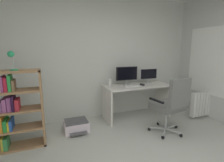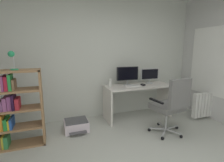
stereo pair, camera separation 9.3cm
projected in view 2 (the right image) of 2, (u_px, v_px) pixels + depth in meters
The scene contains 14 objects.
wall_back at pixel (95, 58), 3.79m from camera, with size 4.77×0.10×2.71m, color silver.
window_pane at pixel (215, 62), 3.66m from camera, with size 0.01×1.14×1.40m, color white.
window_frame at pixel (215, 62), 3.66m from camera, with size 0.02×1.22×1.48m, color white.
desk at pixel (138, 94), 3.84m from camera, with size 1.49×0.60×0.75m.
monitor_main at pixel (128, 74), 3.77m from camera, with size 0.50×0.18×0.41m.
monitor_secondary at pixel (150, 75), 3.97m from camera, with size 0.44×0.18×0.34m.
keyboard at pixel (132, 86), 3.69m from camera, with size 0.34×0.13×0.02m, color silver.
computer_mouse at pixel (143, 85), 3.76m from camera, with size 0.06×0.10×0.03m, color black.
desktop_speaker at pixel (110, 83), 3.61m from camera, with size 0.07×0.07×0.17m, color silver.
office_chair at pixel (171, 104), 3.02m from camera, with size 0.63×0.65×1.07m.
bookshelf at pixel (11, 109), 2.64m from camera, with size 0.77×0.30×1.24m.
desk_lamp at pixel (12, 57), 2.52m from camera, with size 0.12×0.11×0.28m.
printer at pixel (76, 125), 3.27m from camera, with size 0.45×0.45×0.21m.
radiator at pixel (207, 104), 3.81m from camera, with size 0.75×0.10×0.54m.
Camera 2 is at (-0.95, -1.39, 1.56)m, focal length 27.29 mm.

